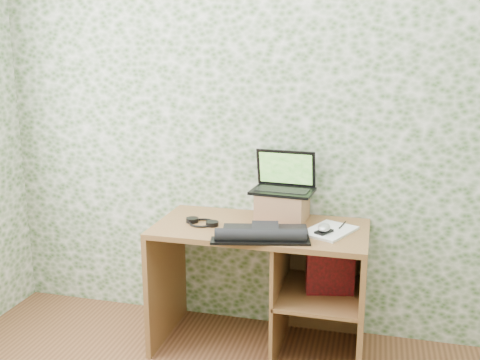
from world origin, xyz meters
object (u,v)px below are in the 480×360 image
(riser, at_px, (282,206))
(keyboard, at_px, (263,233))
(desk, at_px, (274,270))
(laptop, at_px, (284,182))
(notepad, at_px, (329,231))

(riser, relative_size, keyboard, 0.53)
(desk, height_order, laptop, laptop)
(riser, distance_m, keyboard, 0.34)
(desk, distance_m, keyboard, 0.37)
(notepad, bearing_deg, desk, -161.60)
(riser, bearing_deg, notepad, -27.05)
(laptop, bearing_deg, keyboard, -91.71)
(desk, bearing_deg, laptop, 82.65)
(riser, height_order, keyboard, riser)
(riser, bearing_deg, desk, -99.72)
(desk, xyz_separation_m, keyboard, (-0.02, -0.22, 0.29))
(keyboard, bearing_deg, laptop, 70.84)
(laptop, xyz_separation_m, keyboard, (-0.04, -0.37, -0.20))
(riser, distance_m, notepad, 0.33)
(riser, relative_size, laptop, 0.75)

